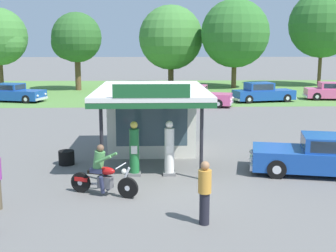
% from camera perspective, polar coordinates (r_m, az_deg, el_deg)
% --- Properties ---
extents(ground_plane, '(300.00, 300.00, 0.00)m').
position_cam_1_polar(ground_plane, '(14.53, 0.96, -7.60)').
color(ground_plane, slate).
extents(grass_verge_strip, '(120.00, 24.00, 0.01)m').
position_cam_1_polar(grass_verge_strip, '(44.02, -1.12, 4.67)').
color(grass_verge_strip, '#56843D').
rests_on(grass_verge_strip, ground).
extents(service_station_kiosk, '(4.25, 6.59, 3.29)m').
position_cam_1_polar(service_station_kiosk, '(18.51, -2.14, 1.64)').
color(service_station_kiosk, beige).
rests_on(service_station_kiosk, ground).
extents(gas_pump_nearside, '(0.44, 0.44, 1.93)m').
position_cam_1_polar(gas_pump_nearside, '(15.32, -4.41, -3.24)').
color(gas_pump_nearside, slate).
rests_on(gas_pump_nearside, ground).
extents(gas_pump_offside, '(0.44, 0.44, 1.94)m').
position_cam_1_polar(gas_pump_offside, '(15.31, 0.17, -3.19)').
color(gas_pump_offside, slate).
rests_on(gas_pump_offside, ground).
extents(motorcycle_with_rider, '(2.12, 0.99, 1.58)m').
position_cam_1_polar(motorcycle_with_rider, '(13.49, -8.53, -6.25)').
color(motorcycle_with_rider, black).
rests_on(motorcycle_with_rider, ground).
extents(featured_classic_sedan, '(5.52, 2.87, 1.40)m').
position_cam_1_polar(featured_classic_sedan, '(16.43, 20.05, -3.76)').
color(featured_classic_sedan, '#19479E').
rests_on(featured_classic_sedan, ground).
extents(parked_car_back_row_left, '(5.73, 3.17, 1.55)m').
position_cam_1_polar(parked_car_back_row_left, '(32.77, 3.52, 3.85)').
color(parked_car_back_row_left, '#E55993').
rests_on(parked_car_back_row_left, ground).
extents(parked_car_back_row_far_right, '(5.45, 3.16, 1.44)m').
position_cam_1_polar(parked_car_back_row_far_right, '(37.50, -19.60, 4.04)').
color(parked_car_back_row_far_right, '#19479E').
rests_on(parked_car_back_row_far_right, ground).
extents(parked_car_back_row_centre_left, '(5.22, 2.71, 1.55)m').
position_cam_1_polar(parked_car_back_row_centre_left, '(36.01, 12.23, 4.22)').
color(parked_car_back_row_centre_left, '#19479E').
rests_on(parked_car_back_row_centre_left, ground).
extents(parked_car_back_row_far_left, '(5.09, 2.44, 1.45)m').
position_cam_1_polar(parked_car_back_row_far_left, '(39.03, 20.84, 4.21)').
color(parked_car_back_row_far_left, '#E55993').
rests_on(parked_car_back_row_far_left, ground).
extents(bystander_chatting_near_pumps, '(0.34, 0.34, 1.67)m').
position_cam_1_polar(bystander_chatting_near_pumps, '(11.21, 4.80, -8.47)').
color(bystander_chatting_near_pumps, black).
rests_on(bystander_chatting_near_pumps, ground).
extents(tree_oak_centre, '(4.96, 4.92, 7.67)m').
position_cam_1_polar(tree_oak_centre, '(44.95, -12.05, 11.03)').
color(tree_oak_centre, brown).
rests_on(tree_oak_centre, ground).
extents(tree_oak_right, '(7.22, 7.22, 10.29)m').
position_cam_1_polar(tree_oak_right, '(51.73, 19.63, 12.15)').
color(tree_oak_right, brown).
rests_on(tree_oak_right, ground).
extents(tree_oak_distant_spare, '(7.08, 7.08, 9.20)m').
position_cam_1_polar(tree_oak_distant_spare, '(46.86, 8.63, 11.72)').
color(tree_oak_distant_spare, brown).
rests_on(tree_oak_distant_spare, ground).
extents(tree_oak_far_right, '(5.56, 5.56, 8.06)m').
position_cam_1_polar(tree_oak_far_right, '(46.29, -21.02, 10.65)').
color(tree_oak_far_right, brown).
rests_on(tree_oak_far_right, ground).
extents(tree_oak_far_left, '(7.10, 7.10, 8.84)m').
position_cam_1_polar(tree_oak_far_left, '(49.49, 0.40, 11.32)').
color(tree_oak_far_left, brown).
rests_on(tree_oak_far_left, ground).
extents(spare_tire_stack, '(0.60, 0.60, 0.54)m').
position_cam_1_polar(spare_tire_stack, '(17.22, -13.07, -4.03)').
color(spare_tire_stack, black).
rests_on(spare_tire_stack, ground).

